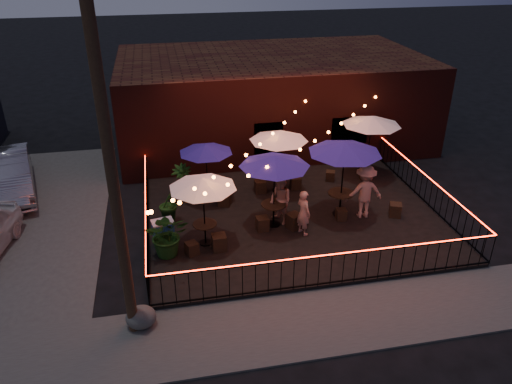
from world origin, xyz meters
TOP-DOWN VIEW (x-y plane):
  - ground at (0.00, 0.00)m, footprint 110.00×110.00m
  - patio at (0.00, 2.00)m, footprint 10.00×8.00m
  - sidewalk at (0.00, -3.25)m, footprint 18.00×2.50m
  - brick_building at (1.00, 9.99)m, footprint 14.00×8.00m
  - utility_pole at (-5.40, -2.60)m, footprint 0.26×0.26m
  - fence_front at (0.00, -2.00)m, footprint 10.00×0.04m
  - fence_left at (-5.00, 2.00)m, footprint 0.04×8.00m
  - fence_right at (5.00, 2.00)m, footprint 0.04×8.00m
  - festoon_lights at (-1.01, 1.70)m, footprint 10.02×8.72m
  - cafe_table_0 at (-3.20, 0.83)m, footprint 2.71×2.71m
  - cafe_table_1 at (-2.78, 3.88)m, footprint 2.55×2.55m
  - cafe_table_2 at (-0.81, 1.53)m, footprint 2.66×2.66m
  - cafe_table_3 at (-0.07, 4.00)m, footprint 2.77×2.77m
  - cafe_table_4 at (1.63, 1.76)m, footprint 2.92×2.92m
  - cafe_table_5 at (3.80, 4.60)m, footprint 2.77×2.77m
  - bistro_chair_0 at (-3.68, 0.29)m, footprint 0.46×0.46m
  - bistro_chair_1 at (-2.82, 0.38)m, footprint 0.46×0.46m
  - bistro_chair_2 at (-3.86, 3.85)m, footprint 0.44×0.44m
  - bistro_chair_3 at (-2.25, 3.24)m, footprint 0.56×0.56m
  - bistro_chair_4 at (-1.26, 1.27)m, footprint 0.42×0.42m
  - bistro_chair_5 at (-0.18, 1.19)m, footprint 0.57×0.57m
  - bistro_chair_6 at (-0.77, 3.97)m, footprint 0.41×0.41m
  - bistro_chair_7 at (0.65, 4.02)m, footprint 0.43×0.43m
  - bistro_chair_8 at (1.56, 1.40)m, footprint 0.37×0.37m
  - bistro_chair_9 at (3.49, 1.26)m, footprint 0.53×0.53m
  - bistro_chair_10 at (2.20, 4.42)m, footprint 0.44×0.44m
  - bistro_chair_11 at (3.60, 4.28)m, footprint 0.46×0.46m
  - patron_a at (0.00, 0.80)m, footprint 0.58×0.68m
  - patron_b at (-0.57, 1.63)m, footprint 0.93×1.02m
  - patron_c at (2.37, 1.48)m, footprint 1.29×0.79m
  - potted_shrub_a at (-4.37, 0.43)m, footprint 1.30×1.13m
  - potted_shrub_b at (-4.22, 2.46)m, footprint 0.94×0.87m
  - potted_shrub_c at (-3.71, 4.04)m, footprint 0.89×0.89m
  - cooler at (-4.50, 0.98)m, footprint 0.75×0.60m
  - boulder at (-5.21, -2.53)m, footprint 0.99×0.90m
  - car_silver at (-10.18, 6.05)m, footprint 2.75×5.10m

SIDE VIEW (x-z plane):
  - ground at x=0.00m, z-range 0.00..0.00m
  - sidewalk at x=0.00m, z-range 0.00..0.05m
  - patio at x=0.00m, z-range 0.00..0.15m
  - boulder at x=-5.21m, z-range 0.00..0.65m
  - bistro_chair_8 at x=1.56m, z-range 0.15..0.55m
  - bistro_chair_10 at x=2.20m, z-range 0.15..0.55m
  - bistro_chair_0 at x=-3.68m, z-range 0.15..0.56m
  - bistro_chair_11 at x=3.60m, z-range 0.15..0.58m
  - bistro_chair_4 at x=-1.26m, z-range 0.15..0.61m
  - bistro_chair_7 at x=0.65m, z-range 0.15..0.61m
  - bistro_chair_9 at x=3.49m, z-range 0.15..0.62m
  - bistro_chair_6 at x=-0.77m, z-range 0.15..0.63m
  - bistro_chair_2 at x=-3.86m, z-range 0.15..0.65m
  - bistro_chair_3 at x=-2.25m, z-range 0.15..0.66m
  - bistro_chair_5 at x=-0.18m, z-range 0.15..0.66m
  - bistro_chair_1 at x=-2.82m, z-range 0.15..0.67m
  - cooler at x=-4.50m, z-range 0.16..1.03m
  - fence_front at x=0.00m, z-range 0.14..1.18m
  - fence_left at x=-5.00m, z-range 0.14..1.18m
  - fence_right at x=5.00m, z-range 0.14..1.18m
  - car_silver at x=-10.18m, z-range 0.00..1.60m
  - potted_shrub_c at x=-3.71m, z-range 0.15..1.49m
  - potted_shrub_b at x=-4.22m, z-range 0.15..1.53m
  - potted_shrub_a at x=-4.37m, z-range 0.15..1.58m
  - patron_a at x=0.00m, z-range 0.15..1.72m
  - patron_b at x=-0.57m, z-range 0.15..1.85m
  - patron_c at x=2.37m, z-range 0.15..2.09m
  - brick_building at x=1.00m, z-range 0.00..4.00m
  - cafe_table_1 at x=-2.78m, z-range 1.04..3.21m
  - cafe_table_0 at x=-3.20m, z-range 1.11..3.43m
  - cafe_table_3 at x=-0.07m, z-range 1.15..3.56m
  - cafe_table_5 at x=3.80m, z-range 1.20..3.75m
  - cafe_table_2 at x=-0.81m, z-range 1.20..3.76m
  - festoon_lights at x=-1.01m, z-range 1.86..3.18m
  - cafe_table_4 at x=1.63m, z-range 1.28..4.03m
  - utility_pole at x=-5.40m, z-range 0.00..8.00m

